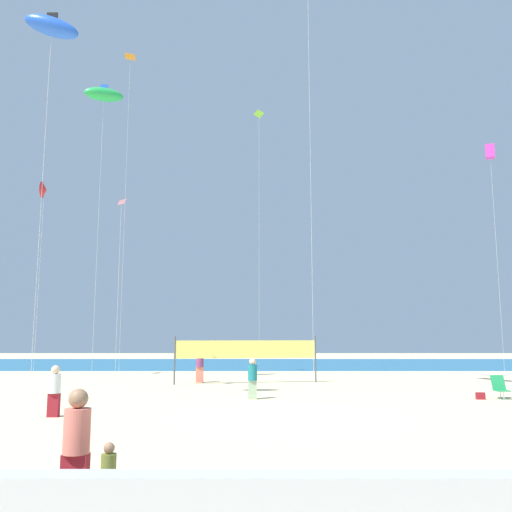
{
  "coord_description": "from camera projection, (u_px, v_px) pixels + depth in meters",
  "views": [
    {
      "loc": [
        -0.98,
        -16.62,
        2.41
      ],
      "look_at": [
        -0.84,
        11.38,
        6.57
      ],
      "focal_mm": 37.85,
      "sensor_mm": 36.0,
      "label": 1
    }
  ],
  "objects": [
    {
      "name": "beachgoer_plum_shirt",
      "position": [
        197.0,
        364.0,
        28.24
      ],
      "size": [
        0.4,
        0.4,
        1.75
      ],
      "rotation": [
        0.0,
        0.0,
        5.95
      ],
      "color": "#EA7260",
      "rests_on": "ground"
    },
    {
      "name": "boardwalk_ledge",
      "position": [
        338.0,
        510.0,
        6.24
      ],
      "size": [
        28.0,
        0.44,
        0.82
      ],
      "primitive_type": "cube",
      "color": "#B7B7BC",
      "rests_on": "ground"
    },
    {
      "name": "beachgoer_white_shirt",
      "position": [
        51.0,
        389.0,
        16.25
      ],
      "size": [
        0.35,
        0.35,
        1.52
      ],
      "rotation": [
        0.0,
        0.0,
        6.27
      ],
      "color": "maroon",
      "rests_on": "ground"
    },
    {
      "name": "volleyball_net",
      "position": [
        244.0,
        351.0,
        27.83
      ],
      "size": [
        7.32,
        1.48,
        2.4
      ],
      "color": "#4C4C51",
      "rests_on": "ground"
    },
    {
      "name": "kite_orange_diamond",
      "position": [
        128.0,
        62.0,
        32.91
      ],
      "size": [
        0.87,
        0.87,
        19.54
      ],
      "color": "silver",
      "rests_on": "ground"
    },
    {
      "name": "ocean_band",
      "position": [
        265.0,
        364.0,
        47.06
      ],
      "size": [
        120.0,
        20.0,
        0.01
      ],
      "primitive_type": "cube",
      "color": "#1E6B99",
      "rests_on": "ground"
    },
    {
      "name": "kite_lime_diamond",
      "position": [
        257.0,
        121.0,
        36.75
      ],
      "size": [
        0.63,
        0.62,
        17.65
      ],
      "color": "silver",
      "rests_on": "ground"
    },
    {
      "name": "kite_green_inflatable",
      "position": [
        101.0,
        94.0,
        29.51
      ],
      "size": [
        2.26,
        1.63,
        16.1
      ],
      "color": "silver",
      "rests_on": "ground"
    },
    {
      "name": "mother_figure",
      "position": [
        73.0,
        444.0,
        7.65
      ],
      "size": [
        0.38,
        0.38,
        1.66
      ],
      "rotation": [
        0.0,
        0.0,
        -0.23
      ],
      "color": "maroon",
      "rests_on": "ground"
    },
    {
      "name": "kite_magenta_box",
      "position": [
        487.0,
        153.0,
        32.21
      ],
      "size": [
        0.67,
        0.67,
        13.71
      ],
      "color": "silver",
      "rests_on": "ground"
    },
    {
      "name": "kite_pink_diamond",
      "position": [
        118.0,
        208.0,
        25.05
      ],
      "size": [
        0.43,
        0.44,
        8.77
      ],
      "color": "silver",
      "rests_on": "ground"
    },
    {
      "name": "kite_blue_inflatable",
      "position": [
        49.0,
        26.0,
        20.11
      ],
      "size": [
        2.21,
        0.96,
        14.47
      ],
      "color": "silver",
      "rests_on": "ground"
    },
    {
      "name": "beachgoer_teal_shirt",
      "position": [
        250.0,
        377.0,
        20.8
      ],
      "size": [
        0.36,
        0.36,
        1.55
      ],
      "rotation": [
        0.0,
        0.0,
        0.27
      ],
      "color": "#99B28C",
      "rests_on": "ground"
    },
    {
      "name": "folding_beach_chair",
      "position": [
        497.0,
        386.0,
        20.97
      ],
      "size": [
        0.52,
        0.65,
        0.89
      ],
      "rotation": [
        0.0,
        0.0,
        -0.24
      ],
      "color": "#1E8C4C",
      "rests_on": "ground"
    },
    {
      "name": "kite_red_delta",
      "position": [
        41.0,
        190.0,
        32.03
      ],
      "size": [
        0.35,
        1.03,
        11.53
      ],
      "color": "silver",
      "rests_on": "ground"
    },
    {
      "name": "ground_plane",
      "position": [
        286.0,
        417.0,
        16.09
      ],
      "size": [
        120.0,
        120.0,
        0.0
      ],
      "primitive_type": "plane",
      "color": "beige"
    },
    {
      "name": "toddler_figure",
      "position": [
        105.0,
        475.0,
        7.51
      ],
      "size": [
        0.21,
        0.21,
        0.93
      ],
      "rotation": [
        0.0,
        0.0,
        0.51
      ],
      "color": "gold",
      "rests_on": "ground"
    },
    {
      "name": "beach_handbag",
      "position": [
        477.0,
        396.0,
        20.69
      ],
      "size": [
        0.33,
        0.16,
        0.26
      ],
      "primitive_type": "cube",
      "color": "maroon",
      "rests_on": "ground"
    }
  ]
}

